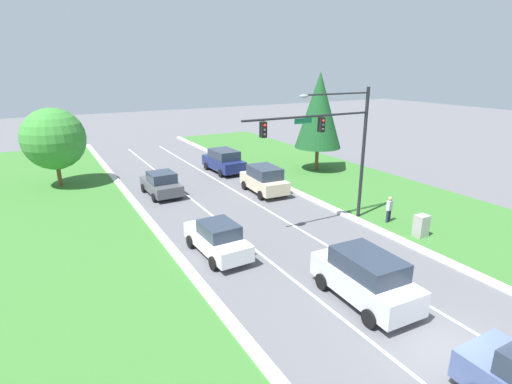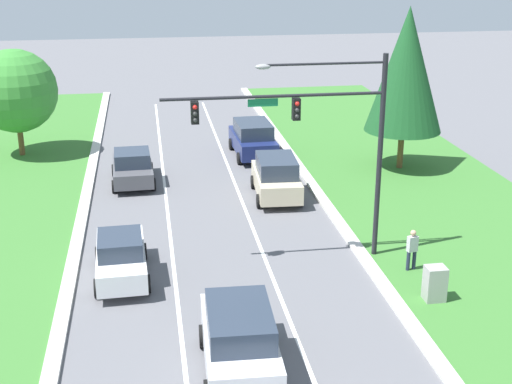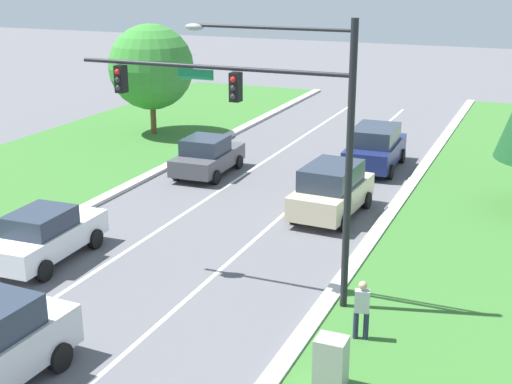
# 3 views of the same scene
# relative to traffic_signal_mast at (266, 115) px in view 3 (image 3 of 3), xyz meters

# --- Properties ---
(traffic_signal_mast) EXTENTS (8.30, 0.41, 8.01)m
(traffic_signal_mast) POSITION_rel_traffic_signal_mast_xyz_m (0.00, 0.00, 0.00)
(traffic_signal_mast) COLOR black
(traffic_signal_mast) RESTS_ON ground_plane
(graphite_sedan) EXTENTS (2.26, 4.38, 1.78)m
(graphite_sedan) POSITION_rel_traffic_signal_mast_xyz_m (-7.15, 10.52, -4.48)
(graphite_sedan) COLOR #4C4C51
(graphite_sedan) RESTS_ON ground_plane
(champagne_suv) EXTENTS (2.37, 4.63, 2.05)m
(champagne_suv) POSITION_rel_traffic_signal_mast_xyz_m (-0.25, 7.32, -4.31)
(champagne_suv) COLOR beige
(champagne_suv) RESTS_ON ground_plane
(white_sedan) EXTENTS (2.09, 4.60, 1.78)m
(white_sedan) POSITION_rel_traffic_signal_mast_xyz_m (-7.51, -0.48, -4.47)
(white_sedan) COLOR white
(white_sedan) RESTS_ON ground_plane
(navy_suv) EXTENTS (2.41, 4.92, 2.04)m
(navy_suv) POSITION_rel_traffic_signal_mast_xyz_m (-0.30, 14.46, -4.31)
(navy_suv) COLOR navy
(navy_suv) RESTS_ON ground_plane
(utility_cabinet) EXTENTS (0.70, 0.60, 1.32)m
(utility_cabinet) POSITION_rel_traffic_signal_mast_xyz_m (3.22, -4.02, -4.69)
(utility_cabinet) COLOR #9E9E99
(utility_cabinet) RESTS_ON ground_plane
(pedestrian) EXTENTS (0.42, 0.30, 1.69)m
(pedestrian) POSITION_rel_traffic_signal_mast_xyz_m (3.29, -1.61, -4.42)
(pedestrian) COLOR #232842
(pedestrian) RESTS_ON ground_plane
(oak_near_left_tree) EXTENTS (4.71, 4.71, 6.18)m
(oak_near_left_tree) POSITION_rel_traffic_signal_mast_xyz_m (-13.56, 16.52, -1.53)
(oak_near_left_tree) COLOR brown
(oak_near_left_tree) RESTS_ON ground_plane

